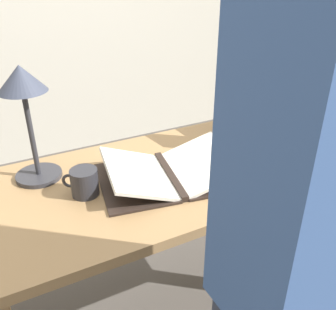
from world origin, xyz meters
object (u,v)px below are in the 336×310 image
Objects in this scene: reading_lamp at (24,98)px; open_book at (170,172)px; book_standing_upright at (233,117)px; pencil at (227,205)px; book_stack_tall at (265,117)px; person_reader at (308,278)px; coffee_mug at (84,182)px.

open_book is at bearing -27.76° from reading_lamp.
book_standing_upright is 0.44m from pencil.
book_stack_tall is at bearing -9.94° from book_standing_upright.
reading_lamp reaches higher than book_stack_tall.
reading_lamp is 0.97m from person_reader.
book_stack_tall is 2.06× the size of pencil.
reading_lamp is 0.33m from coffee_mug.
coffee_mug is at bearing 176.28° from book_standing_upright.
book_standing_upright is at bearing -116.38° from person_reader.
open_book is 0.67m from person_reader.
reading_lamp is at bearing -66.99° from person_reader.
coffee_mug is (0.12, -0.18, -0.25)m from reading_lamp.
book_standing_upright reaches higher than coffee_mug.
pencil is at bearing -36.13° from coffee_mug.
book_standing_upright is 0.15× the size of person_reader.
open_book is 2.08× the size of book_standing_upright.
reading_lamp is 3.64× the size of coffee_mug.
open_book is at bearing -8.02° from coffee_mug.
open_book is at bearing -172.12° from book_standing_upright.
book_standing_upright is 0.64m from coffee_mug.
reading_lamp is at bearing 161.97° from open_book.
person_reader is at bearing -125.61° from book_stack_tall.
reading_lamp reaches higher than pencil.
person_reader is at bearing -69.86° from coffee_mug.
coffee_mug is 0.06× the size of person_reader.
pencil is (0.38, -0.28, -0.04)m from coffee_mug.
reading_lamp is at bearing 162.10° from book_standing_upright.
coffee_mug is at bearing 143.87° from pencil.
pencil is at bearing -42.49° from reading_lamp.
pencil is (0.08, -0.23, -0.02)m from open_book.
coffee_mug is at bearing -56.75° from reading_lamp.
book_standing_upright is at bearing 52.61° from pencil.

